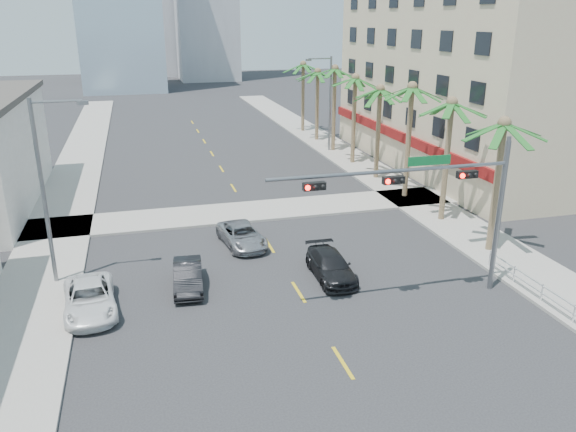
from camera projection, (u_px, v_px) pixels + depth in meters
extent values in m
cube|color=gray|center=(425.00, 206.00, 38.66)|extent=(4.00, 120.00, 0.15)
cube|color=gray|center=(54.00, 240.00, 32.76)|extent=(4.00, 120.00, 0.15)
cube|color=gray|center=(249.00, 212.00, 37.53)|extent=(80.00, 4.00, 0.15)
cube|color=beige|center=(482.00, 78.00, 47.76)|extent=(15.00, 28.00, 15.00)
cube|color=maroon|center=(397.00, 135.00, 47.39)|extent=(0.30, 28.00, 0.80)
cylinder|color=slate|center=(499.00, 218.00, 25.83)|extent=(0.24, 0.24, 7.20)
cylinder|color=slate|center=(392.00, 171.00, 23.61)|extent=(11.00, 0.16, 0.16)
cube|color=#0C662D|center=(430.00, 161.00, 23.91)|extent=(2.00, 0.05, 0.40)
cube|color=black|center=(467.00, 174.00, 24.45)|extent=(0.95, 0.28, 0.32)
sphere|color=#FF0C05|center=(463.00, 176.00, 24.23)|extent=(0.22, 0.22, 0.22)
cube|color=black|center=(393.00, 180.00, 23.59)|extent=(0.95, 0.28, 0.32)
sphere|color=#FF0C05|center=(388.00, 182.00, 23.37)|extent=(0.22, 0.22, 0.22)
cube|color=black|center=(314.00, 186.00, 22.73)|extent=(0.95, 0.28, 0.32)
sphere|color=#FF0C05|center=(308.00, 188.00, 22.50)|extent=(0.22, 0.22, 0.22)
cylinder|color=brown|center=(496.00, 190.00, 30.11)|extent=(0.36, 0.36, 7.20)
cylinder|color=brown|center=(446.00, 164.00, 34.79)|extent=(0.36, 0.36, 7.56)
cylinder|color=brown|center=(408.00, 144.00, 39.46)|extent=(0.36, 0.36, 7.92)
cylinder|color=brown|center=(378.00, 135.00, 44.31)|extent=(0.36, 0.36, 7.20)
cylinder|color=brown|center=(354.00, 122.00, 48.99)|extent=(0.36, 0.36, 7.56)
cylinder|color=brown|center=(334.00, 111.00, 53.67)|extent=(0.36, 0.36, 7.92)
cylinder|color=brown|center=(317.00, 107.00, 58.52)|extent=(0.36, 0.36, 7.20)
cylinder|color=brown|center=(303.00, 98.00, 63.19)|extent=(0.36, 0.36, 7.56)
cylinder|color=slate|center=(44.00, 196.00, 26.02)|extent=(0.20, 0.20, 9.00)
cylinder|color=slate|center=(56.00, 101.00, 24.86)|extent=(2.20, 0.12, 0.12)
cube|color=slate|center=(83.00, 103.00, 25.17)|extent=(0.50, 0.25, 0.18)
cylinder|color=slate|center=(330.00, 105.00, 53.39)|extent=(0.20, 0.20, 9.00)
cylinder|color=slate|center=(320.00, 59.00, 51.69)|extent=(2.20, 0.12, 0.12)
cube|color=slate|center=(309.00, 60.00, 51.45)|extent=(0.50, 0.25, 0.18)
cylinder|color=silver|center=(542.00, 293.00, 25.34)|extent=(0.08, 8.00, 0.08)
cylinder|color=silver|center=(543.00, 286.00, 25.22)|extent=(0.08, 8.00, 0.08)
cylinder|color=silver|center=(574.00, 315.00, 23.53)|extent=(0.08, 0.08, 1.00)
cylinder|color=silver|center=(542.00, 294.00, 25.36)|extent=(0.08, 0.08, 1.00)
cylinder|color=silver|center=(514.00, 276.00, 27.18)|extent=(0.08, 0.08, 1.00)
cylinder|color=silver|center=(490.00, 260.00, 29.00)|extent=(0.08, 0.08, 1.00)
imported|color=white|center=(90.00, 299.00, 24.63)|extent=(2.57, 4.86, 1.30)
imported|color=black|center=(188.00, 276.00, 26.83)|extent=(1.65, 3.95, 1.27)
imported|color=#A2A2A6|center=(242.00, 235.00, 31.93)|extent=(2.59, 4.62, 1.22)
imported|color=black|center=(331.00, 266.00, 27.94)|extent=(1.85, 4.37, 1.26)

